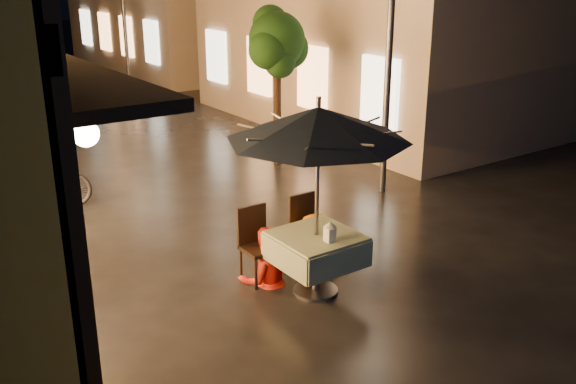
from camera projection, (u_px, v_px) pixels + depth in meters
ground at (318, 275)px, 8.46m from camera, size 90.00×90.00×0.00m
street_tree at (277, 44)px, 12.45m from camera, size 1.43×1.20×3.15m
streetlamp_near at (390, 25)px, 10.66m from camera, size 0.36×0.36×4.23m
cafe_table at (316, 249)px, 7.82m from camera, size 0.99×0.99×0.78m
patio_umbrella at (318, 124)px, 7.30m from camera, size 2.17×2.17×2.46m
cafe_chair_left at (256, 240)px, 8.19m from camera, size 0.42×0.42×0.97m
cafe_chair_right at (307, 226)px, 8.62m from camera, size 0.42×0.42×0.97m
table_lantern at (330, 231)px, 7.51m from camera, size 0.16×0.16×0.25m
person_orange at (265, 229)px, 8.03m from camera, size 0.84×0.74×1.47m
person_yellow at (317, 216)px, 8.41m from camera, size 1.04×0.70×1.49m
bicycle_0 at (20, 203)px, 9.71m from camera, size 1.81×1.04×0.90m
bicycle_1 at (44, 182)px, 10.65m from camera, size 1.56×1.02×0.91m
bicycle_2 at (29, 179)px, 10.92m from camera, size 1.68×0.82×0.84m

